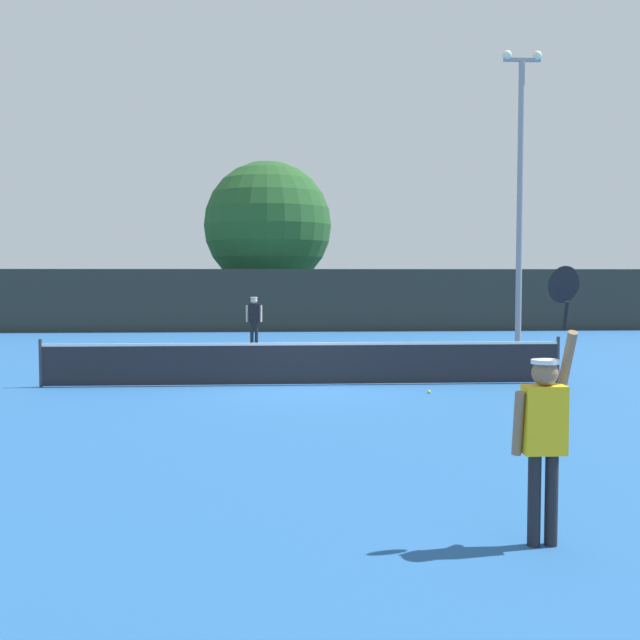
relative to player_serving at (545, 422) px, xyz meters
The scene contains 9 objects.
ground_plane 10.75m from the player_serving, 99.65° to the left, with size 120.00×120.00×0.00m, color #235693.
tennis_net 10.70m from the player_serving, 99.65° to the left, with size 11.79×0.08×1.07m.
perimeter_fence 27.29m from the player_serving, 93.76° to the left, with size 35.12×0.12×2.75m, color #2D332D.
player_serving is the anchor object (origin of this frame).
player_receiving 20.64m from the player_serving, 98.88° to the left, with size 0.57×0.25×1.71m.
tennis_ball 9.22m from the player_serving, 85.10° to the left, with size 0.07×0.07×0.07m, color #CCE033.
light_pole 17.05m from the player_serving, 73.08° to the left, with size 1.18×0.28×9.07m.
large_tree 31.28m from the player_serving, 95.14° to the left, with size 6.18×6.18×7.99m.
parked_car_near 32.49m from the player_serving, 89.72° to the left, with size 2.30×4.36×1.69m.
Camera 1 is at (-0.67, -17.39, 2.48)m, focal length 43.43 mm.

